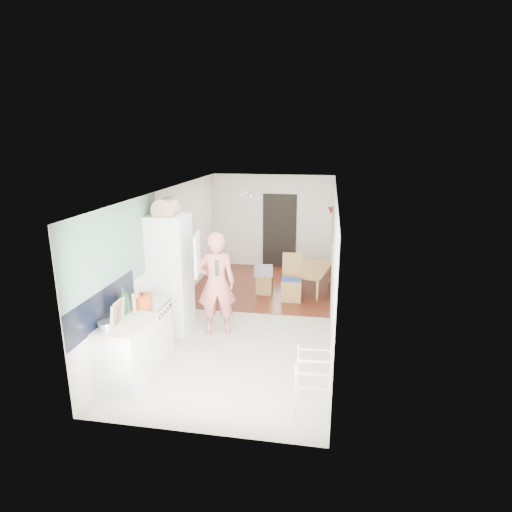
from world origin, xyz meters
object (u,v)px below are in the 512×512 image
(person, at_px, (216,274))
(stool, at_px, (265,284))
(dining_chair, at_px, (292,278))
(drying_rack, at_px, (313,385))
(dining_table, at_px, (311,280))

(person, xyz_separation_m, stool, (0.55, 2.12, -0.88))
(dining_chair, distance_m, stool, 0.76)
(dining_chair, xyz_separation_m, drying_rack, (0.63, -3.95, -0.08))
(person, distance_m, drying_rack, 2.88)
(drying_rack, bearing_deg, stool, 103.42)
(dining_table, xyz_separation_m, drying_rack, (0.24, -4.71, 0.20))
(dining_table, bearing_deg, person, 159.81)
(person, height_order, dining_chair, person)
(drying_rack, bearing_deg, dining_chair, 95.89)
(dining_chair, bearing_deg, dining_table, 60.27)
(dining_table, xyz_separation_m, dining_chair, (-0.38, -0.76, 0.29))
(person, height_order, dining_table, person)
(stool, bearing_deg, drying_rack, -73.46)
(person, relative_size, stool, 4.82)
(person, xyz_separation_m, drying_rack, (1.81, -2.13, -0.68))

